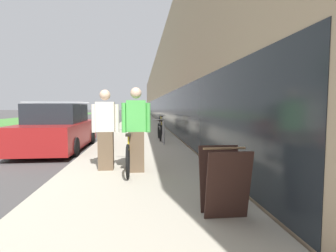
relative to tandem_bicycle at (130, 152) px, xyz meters
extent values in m
cube|color=#B2AA99|center=(0.19, 19.74, -0.43)|extent=(3.41, 70.00, 0.13)
cube|color=tan|center=(6.95, 27.74, 3.01)|extent=(10.00, 70.00, 7.01)
cube|color=#1E2328|center=(1.99, 27.74, 0.75)|extent=(0.10, 63.00, 2.20)
cube|color=#478438|center=(-12.94, 23.74, -0.48)|extent=(6.58, 70.00, 0.03)
torus|color=black|center=(0.00, 0.88, -0.03)|extent=(0.06, 0.69, 0.69)
torus|color=black|center=(0.00, -0.86, -0.03)|extent=(0.06, 0.69, 0.69)
cylinder|color=yellow|center=(0.00, 0.01, 0.18)|extent=(0.04, 1.47, 0.04)
cylinder|color=yellow|center=(0.00, -0.34, 0.08)|extent=(0.04, 0.88, 0.32)
cylinder|color=yellow|center=(0.00, -0.54, 0.32)|extent=(0.03, 0.03, 0.28)
cube|color=black|center=(0.00, -0.54, 0.46)|extent=(0.11, 0.22, 0.05)
cylinder|color=yellow|center=(0.00, 0.74, 0.33)|extent=(0.03, 0.03, 0.30)
cylinder|color=silver|center=(0.00, 0.74, 0.48)|extent=(0.52, 0.03, 0.03)
cube|color=brown|center=(0.16, -0.30, 0.07)|extent=(0.34, 0.24, 0.88)
cube|color=#4CB74C|center=(0.16, -0.30, 0.85)|extent=(0.41, 0.24, 0.67)
cylinder|color=#4CB74C|center=(-0.10, -0.30, 0.81)|extent=(0.10, 0.10, 0.64)
cylinder|color=#4CB74C|center=(0.42, -0.30, 0.81)|extent=(0.10, 0.10, 0.64)
sphere|color=beige|center=(0.16, -0.30, 1.34)|extent=(0.24, 0.24, 0.24)
cube|color=brown|center=(-0.52, -0.05, 0.06)|extent=(0.33, 0.24, 0.86)
cube|color=beige|center=(-0.52, -0.05, 0.82)|extent=(0.40, 0.24, 0.66)
cylinder|color=beige|center=(-0.78, -0.05, 0.79)|extent=(0.10, 0.10, 0.62)
cylinder|color=beige|center=(-0.27, -0.05, 0.79)|extent=(0.10, 0.10, 0.62)
sphere|color=beige|center=(-0.52, -0.05, 1.30)|extent=(0.23, 0.23, 0.23)
cylinder|color=gray|center=(1.12, 3.64, 0.04)|extent=(0.05, 0.05, 0.82)
cylinder|color=gray|center=(1.12, 4.19, 0.04)|extent=(0.05, 0.05, 0.82)
cylinder|color=gray|center=(1.12, 3.92, 0.45)|extent=(0.05, 0.55, 0.05)
torus|color=black|center=(1.05, 5.57, -0.03)|extent=(0.06, 0.68, 0.68)
torus|color=black|center=(1.05, 4.57, -0.03)|extent=(0.06, 0.68, 0.68)
cylinder|color=#B7BCC1|center=(1.05, 5.07, 0.18)|extent=(0.04, 0.85, 0.04)
cylinder|color=#B7BCC1|center=(1.05, 4.87, 0.08)|extent=(0.04, 0.52, 0.31)
cylinder|color=#B7BCC1|center=(1.05, 4.75, 0.32)|extent=(0.03, 0.03, 0.28)
cube|color=black|center=(1.05, 4.75, 0.46)|extent=(0.11, 0.22, 0.05)
cylinder|color=#B7BCC1|center=(1.05, 5.49, 0.33)|extent=(0.03, 0.03, 0.30)
cylinder|color=silver|center=(1.05, 5.49, 0.48)|extent=(0.52, 0.03, 0.03)
torus|color=black|center=(1.31, 7.84, 0.01)|extent=(0.06, 0.75, 0.75)
torus|color=black|center=(1.31, 6.83, 0.01)|extent=(0.06, 0.75, 0.75)
cylinder|color=yellow|center=(1.31, 7.33, 0.24)|extent=(0.04, 0.86, 0.04)
cylinder|color=yellow|center=(1.31, 7.13, 0.13)|extent=(0.04, 0.52, 0.34)
cylinder|color=yellow|center=(1.31, 7.01, 0.39)|extent=(0.03, 0.03, 0.31)
cube|color=black|center=(1.31, 7.01, 0.55)|extent=(0.11, 0.22, 0.05)
cylinder|color=yellow|center=(1.31, 7.76, 0.40)|extent=(0.03, 0.03, 0.33)
cylinder|color=silver|center=(1.31, 7.76, 0.56)|extent=(0.52, 0.03, 0.03)
torus|color=black|center=(1.39, 9.88, 0.00)|extent=(0.06, 0.73, 0.73)
torus|color=black|center=(1.39, 8.87, 0.00)|extent=(0.06, 0.73, 0.73)
cylinder|color=black|center=(1.39, 9.38, 0.22)|extent=(0.04, 0.86, 0.04)
cylinder|color=black|center=(1.39, 9.17, 0.12)|extent=(0.04, 0.52, 0.33)
cylinder|color=black|center=(1.39, 9.05, 0.37)|extent=(0.03, 0.03, 0.30)
cube|color=black|center=(1.39, 9.05, 0.52)|extent=(0.11, 0.22, 0.05)
cylinder|color=black|center=(1.39, 9.80, 0.38)|extent=(0.03, 0.03, 0.32)
cylinder|color=silver|center=(1.39, 9.80, 0.54)|extent=(0.52, 0.03, 0.03)
cube|color=#331E19|center=(1.33, -2.91, 0.07)|extent=(0.56, 0.20, 0.89)
cube|color=#331E19|center=(1.33, -2.55, 0.07)|extent=(0.56, 0.20, 0.89)
cylinder|color=#93704C|center=(1.33, -2.73, 0.51)|extent=(0.56, 0.03, 0.03)
cube|color=maroon|center=(-2.65, 3.59, 0.07)|extent=(1.88, 4.58, 0.83)
cube|color=#1E2328|center=(-2.65, 3.59, 0.81)|extent=(1.62, 2.29, 0.65)
cylinder|color=silver|center=(-2.65, 4.09, 1.18)|extent=(2.00, 0.04, 0.04)
cylinder|color=silver|center=(-2.65, 3.08, 1.18)|extent=(2.00, 0.04, 0.04)
cylinder|color=black|center=(-3.52, 4.96, -0.20)|extent=(0.22, 0.60, 0.60)
cylinder|color=black|center=(-1.78, 4.96, -0.20)|extent=(0.22, 0.60, 0.60)
cylinder|color=black|center=(-3.52, 2.21, -0.20)|extent=(0.22, 0.60, 0.60)
cylinder|color=black|center=(-1.78, 2.21, -0.20)|extent=(0.22, 0.60, 0.60)
camera|label=1|loc=(0.25, -5.98, 1.06)|focal=28.00mm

